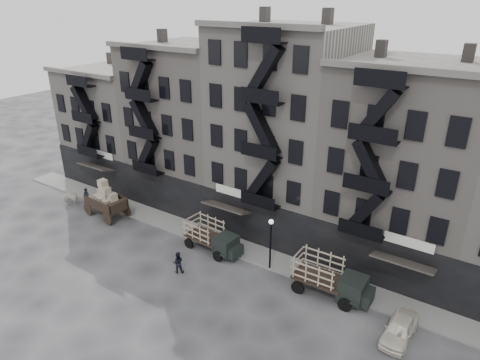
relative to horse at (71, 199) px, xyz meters
The scene contains 14 objects.
ground 18.54m from the horse, ahead, with size 140.00×140.00×0.00m, color #38383A.
sidewalk 18.73m from the horse, ahead, with size 55.00×2.50×0.15m, color slate.
building_west 10.40m from the horse, 99.59° to the left, with size 10.00×11.35×13.20m.
building_midwest 14.00m from the horse, 46.25° to the left, with size 10.00×11.35×16.20m.
building_center 21.92m from the horse, 25.63° to the left, with size 10.00×11.35×18.20m.
building_mideast 30.59m from the horse, 17.30° to the left, with size 10.00×11.35×16.20m.
lamp_post 21.65m from the horse, ahead, with size 0.36×0.36×4.28m.
horse is the anchor object (origin of this frame).
wagon 4.63m from the horse, ahead, with size 4.41×2.66×3.57m.
stake_truck_west 16.35m from the horse, ahead, with size 5.09×2.39×2.49m.
stake_truck_east 26.43m from the horse, ahead, with size 5.48×2.36×2.72m.
car_east 31.50m from the horse, ahead, with size 1.54×3.83×1.31m, color silver.
pedestrian_west 1.57m from the horse, 35.89° to the left, with size 0.67×0.44×1.85m, color black.
pedestrian_mid 16.18m from the horse, ahead, with size 0.84×0.65×1.73m, color black.
Camera 1 is at (16.09, -21.07, 19.14)m, focal length 32.00 mm.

